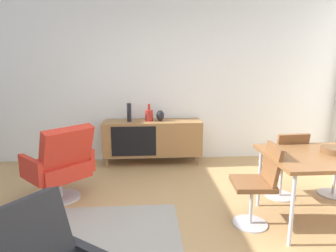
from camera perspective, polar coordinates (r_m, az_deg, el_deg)
The scene contains 10 objects.
ground_plane at distance 2.96m, azimuth 0.08°, elevation -21.81°, with size 8.32×8.32×0.00m, color tan.
wall_back at distance 5.06m, azimuth -2.13°, elevation 9.23°, with size 6.80×0.12×2.80m, color silver.
sideboard at distance 4.90m, azimuth -3.02°, elevation -2.25°, with size 1.60×0.45×0.72m.
vase_cobalt at distance 4.83m, azimuth -1.51°, elevation 2.02°, with size 0.13×0.13×0.18m.
vase_sculptural_dark at distance 4.82m, azimuth -3.67°, elevation 2.11°, with size 0.13×0.13×0.28m.
vase_ceramic_small at distance 4.82m, azimuth -7.50°, elevation 2.64°, with size 0.07×0.07×0.30m.
wooden_bowl_on_table at distance 3.50m, azimuth 29.34°, elevation -4.08°, with size 0.26×0.26×0.06m, color brown.
dining_chair_near_window at distance 3.19m, azimuth 17.04°, elevation -10.23°, with size 0.45×0.43×0.86m.
dining_chair_back_left at distance 3.88m, azimuth 21.59°, elevation -6.51°, with size 0.43×0.45×0.86m.
lounge_chair_red at distance 3.80m, azimuth -19.93°, elevation -6.81°, with size 0.91×0.91×0.95m.
Camera 1 is at (-0.18, -2.45, 1.65)m, focal length 31.67 mm.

